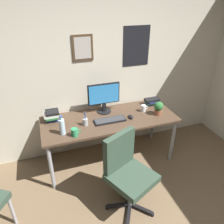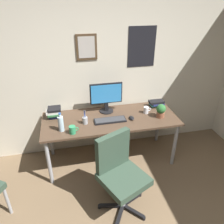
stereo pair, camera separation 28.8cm
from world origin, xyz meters
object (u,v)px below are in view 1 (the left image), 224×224
(coffee_mug_near, at_px, (75,132))
(potted_plant, at_px, (158,108))
(monitor, at_px, (104,97))
(water_bottle, at_px, (62,127))
(pen_cup, at_px, (85,122))
(office_chair, at_px, (127,170))
(coffee_mug_far, at_px, (144,108))
(keyboard, at_px, (110,120))
(book_stack_left, at_px, (52,116))
(book_stack_right, at_px, (152,101))
(computer_mouse, at_px, (131,117))

(coffee_mug_near, distance_m, potted_plant, 1.23)
(monitor, xyz_separation_m, water_bottle, (-0.65, -0.38, -0.13))
(potted_plant, xyz_separation_m, pen_cup, (-1.04, 0.05, -0.05))
(office_chair, relative_size, coffee_mug_far, 8.73)
(keyboard, bearing_deg, book_stack_left, 160.26)
(office_chair, distance_m, water_bottle, 0.93)
(coffee_mug_near, bearing_deg, book_stack_right, 19.66)
(monitor, distance_m, potted_plant, 0.79)
(coffee_mug_near, distance_m, coffee_mug_far, 1.10)
(coffee_mug_far, bearing_deg, keyboard, -169.07)
(coffee_mug_far, bearing_deg, book_stack_left, 173.03)
(coffee_mug_near, relative_size, potted_plant, 0.61)
(office_chair, relative_size, computer_mouse, 8.64)
(coffee_mug_near, bearing_deg, book_stack_left, 116.59)
(coffee_mug_far, bearing_deg, coffee_mug_near, -164.60)
(monitor, height_order, keyboard, monitor)
(office_chair, relative_size, coffee_mug_near, 7.99)
(monitor, xyz_separation_m, book_stack_left, (-0.74, -0.02, -0.16))
(monitor, bearing_deg, coffee_mug_near, -137.71)
(water_bottle, relative_size, pen_cup, 1.26)
(monitor, bearing_deg, office_chair, -93.06)
(monitor, distance_m, computer_mouse, 0.47)
(coffee_mug_near, bearing_deg, water_bottle, 146.61)
(coffee_mug_far, distance_m, pen_cup, 0.89)
(water_bottle, distance_m, coffee_mug_near, 0.17)
(coffee_mug_far, bearing_deg, office_chair, -125.44)
(coffee_mug_far, height_order, book_stack_left, book_stack_left)
(computer_mouse, relative_size, pen_cup, 0.55)
(pen_cup, bearing_deg, book_stack_left, 147.34)
(coffee_mug_near, height_order, pen_cup, pen_cup)
(monitor, distance_m, water_bottle, 0.76)
(office_chair, xyz_separation_m, computer_mouse, (0.35, 0.73, 0.21))
(coffee_mug_near, bearing_deg, keyboard, 20.02)
(keyboard, relative_size, coffee_mug_far, 3.95)
(coffee_mug_far, height_order, pen_cup, pen_cup)
(computer_mouse, xyz_separation_m, coffee_mug_near, (-0.81, -0.17, 0.03))
(keyboard, height_order, pen_cup, pen_cup)
(monitor, relative_size, computer_mouse, 4.18)
(office_chair, height_order, book_stack_left, office_chair)
(computer_mouse, bearing_deg, pen_cup, 178.22)
(office_chair, relative_size, water_bottle, 3.76)
(pen_cup, height_order, book_stack_right, pen_cup)
(keyboard, bearing_deg, potted_plant, -3.48)
(coffee_mug_near, xyz_separation_m, book_stack_left, (-0.23, 0.45, 0.03))
(pen_cup, xyz_separation_m, book_stack_left, (-0.40, 0.26, 0.02))
(keyboard, xyz_separation_m, book_stack_left, (-0.74, 0.26, 0.07))
(office_chair, height_order, monitor, monitor)
(computer_mouse, relative_size, book_stack_left, 0.56)
(monitor, xyz_separation_m, coffee_mug_far, (0.55, -0.18, -0.19))
(monitor, bearing_deg, keyboard, -90.75)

